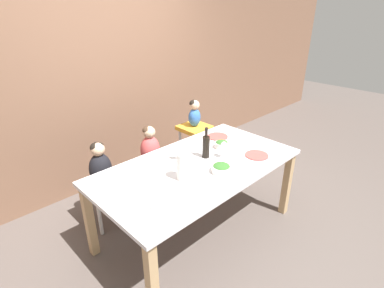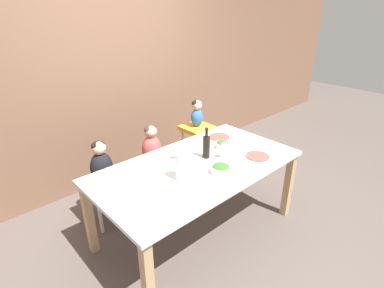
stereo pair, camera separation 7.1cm
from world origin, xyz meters
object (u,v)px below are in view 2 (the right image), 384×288
(wine_glass_near, at_px, (224,147))
(dinner_plate_front_right, at_px, (257,156))
(salad_bowl_large, at_px, (221,169))
(chair_far_left, at_px, (105,187))
(person_child_left, at_px, (101,163))
(salad_bowl_small, at_px, (223,145))
(dinner_plate_back_right, at_px, (219,137))
(wine_bottle, at_px, (206,146))
(chair_right_highchair, at_px, (197,138))
(wine_glass_far, at_px, (178,149))
(paper_towel_roll, at_px, (182,166))
(dinner_plate_front_left, at_px, (163,204))
(person_baby_right, at_px, (197,113))
(dinner_plate_back_left, at_px, (136,174))
(chair_far_center, at_px, (153,168))
(person_child_center, at_px, (152,145))

(wine_glass_near, distance_m, dinner_plate_front_right, 0.34)
(salad_bowl_large, bearing_deg, dinner_plate_front_right, -4.34)
(chair_far_left, bearing_deg, person_child_left, 90.00)
(wine_glass_near, distance_m, salad_bowl_small, 0.22)
(chair_far_left, xyz_separation_m, dinner_plate_back_right, (1.16, -0.49, 0.38))
(dinner_plate_front_right, bearing_deg, wine_bottle, 138.67)
(chair_right_highchair, height_order, wine_glass_near, wine_glass_near)
(chair_right_highchair, height_order, salad_bowl_large, salad_bowl_large)
(salad_bowl_large, bearing_deg, person_child_left, 121.05)
(wine_glass_far, height_order, dinner_plate_front_right, wine_glass_far)
(salad_bowl_small, bearing_deg, dinner_plate_front_right, -73.06)
(paper_towel_roll, distance_m, dinner_plate_front_left, 0.40)
(person_baby_right, bearing_deg, chair_right_highchair, -90.00)
(salad_bowl_large, bearing_deg, wine_glass_near, 36.48)
(chair_right_highchair, relative_size, dinner_plate_front_right, 3.21)
(chair_far_left, xyz_separation_m, dinner_plate_back_left, (0.06, -0.54, 0.38))
(salad_bowl_large, distance_m, dinner_plate_front_right, 0.48)
(person_child_left, relative_size, wine_glass_near, 2.72)
(person_child_left, xyz_separation_m, paper_towel_roll, (0.30, -0.87, 0.21))
(chair_far_left, height_order, paper_towel_roll, paper_towel_roll)
(chair_far_center, distance_m, dinner_plate_front_left, 1.28)
(chair_far_center, relative_size, wine_glass_near, 2.83)
(salad_bowl_small, bearing_deg, wine_glass_near, -134.66)
(chair_right_highchair, xyz_separation_m, person_baby_right, (0.00, 0.00, 0.33))
(wine_glass_far, bearing_deg, person_child_left, 130.51)
(chair_far_center, relative_size, chair_right_highchair, 0.64)
(person_baby_right, bearing_deg, wine_bottle, -127.98)
(person_child_left, relative_size, salad_bowl_large, 2.59)
(person_child_center, distance_m, salad_bowl_small, 0.81)
(person_baby_right, bearing_deg, paper_towel_roll, -138.60)
(wine_bottle, distance_m, wine_glass_far, 0.26)
(wine_glass_far, relative_size, dinner_plate_front_right, 0.73)
(person_child_center, bearing_deg, chair_far_center, -90.00)
(salad_bowl_small, bearing_deg, person_child_left, 144.57)
(wine_glass_near, relative_size, salad_bowl_small, 1.16)
(chair_far_left, xyz_separation_m, wine_glass_near, (0.84, -0.85, 0.48))
(chair_far_center, relative_size, dinner_plate_front_right, 2.07)
(wine_glass_near, relative_size, dinner_plate_front_right, 0.73)
(chair_right_highchair, distance_m, salad_bowl_small, 0.80)
(person_child_left, relative_size, dinner_plate_back_left, 1.99)
(wine_glass_near, bearing_deg, dinner_plate_front_left, -167.11)
(paper_towel_roll, xyz_separation_m, dinner_plate_front_left, (-0.34, -0.18, -0.11))
(person_child_center, bearing_deg, person_child_left, 180.00)
(paper_towel_roll, height_order, salad_bowl_large, paper_towel_roll)
(chair_far_center, height_order, person_baby_right, person_baby_right)
(person_baby_right, height_order, dinner_plate_back_left, person_baby_right)
(dinner_plate_front_left, xyz_separation_m, dinner_plate_back_right, (1.20, 0.55, 0.00))
(wine_glass_near, bearing_deg, chair_right_highchair, 61.86)
(chair_far_left, bearing_deg, wine_glass_near, -45.29)
(chair_right_highchair, distance_m, wine_bottle, 0.97)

